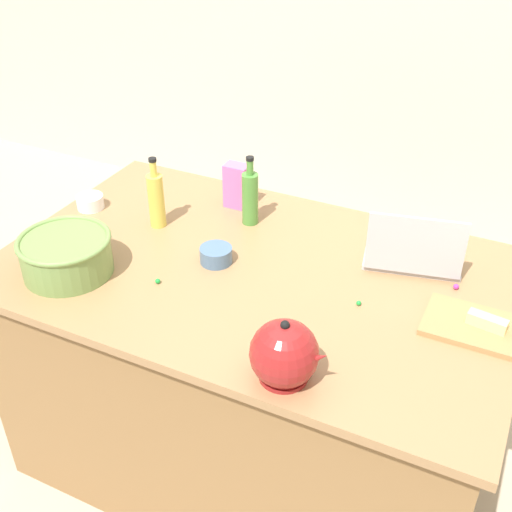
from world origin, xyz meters
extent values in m
plane|color=#B7A88E|center=(0.00, 0.00, 0.00)|extent=(12.00, 12.00, 0.00)
cube|color=beige|center=(0.00, 2.00, 1.30)|extent=(8.00, 0.10, 2.60)
cube|color=olive|center=(0.00, 0.00, 0.43)|extent=(1.61, 0.97, 0.87)
cube|color=#9E754C|center=(0.00, 0.00, 0.89)|extent=(1.67, 1.03, 0.03)
cube|color=#B7B7BC|center=(0.44, 0.28, 0.91)|extent=(0.35, 0.28, 0.02)
cube|color=black|center=(0.44, 0.29, 0.92)|extent=(0.30, 0.21, 0.00)
cube|color=#B7B7BC|center=(0.46, 0.17, 1.02)|extent=(0.30, 0.07, 0.20)
cube|color=silver|center=(0.46, 0.18, 1.02)|extent=(0.26, 0.06, 0.18)
cylinder|color=#72934C|center=(-0.54, -0.28, 0.96)|extent=(0.29, 0.29, 0.12)
cylinder|color=black|center=(-0.54, -0.28, 0.97)|extent=(0.23, 0.23, 0.11)
torus|color=#72934C|center=(-0.54, -0.28, 1.02)|extent=(0.30, 0.30, 0.02)
cylinder|color=#DBC64C|center=(-0.44, 0.10, 1.00)|extent=(0.06, 0.06, 0.20)
cylinder|color=#DBC64C|center=(-0.44, 0.10, 1.12)|extent=(0.02, 0.02, 0.06)
cylinder|color=black|center=(-0.44, 0.10, 1.16)|extent=(0.03, 0.03, 0.01)
cylinder|color=#4C8C38|center=(-0.15, 0.26, 1.00)|extent=(0.06, 0.06, 0.19)
cylinder|color=#4C8C38|center=(-0.15, 0.26, 1.12)|extent=(0.02, 0.02, 0.05)
cylinder|color=black|center=(-0.15, 0.26, 1.15)|extent=(0.03, 0.03, 0.01)
cylinder|color=maroon|center=(0.28, -0.42, 0.91)|extent=(0.13, 0.13, 0.01)
sphere|color=maroon|center=(0.28, -0.42, 0.98)|extent=(0.18, 0.18, 0.18)
cone|color=maroon|center=(0.37, -0.42, 1.00)|extent=(0.08, 0.03, 0.07)
sphere|color=black|center=(0.28, -0.42, 1.07)|extent=(0.02, 0.02, 0.02)
cube|color=#AD7F4C|center=(0.70, 0.00, 0.91)|extent=(0.31, 0.20, 0.02)
cube|color=#F4E58C|center=(0.72, 0.00, 0.94)|extent=(0.11, 0.05, 0.04)
cylinder|color=slate|center=(-0.14, -0.02, 0.93)|extent=(0.11, 0.11, 0.05)
cylinder|color=white|center=(-0.74, 0.09, 0.93)|extent=(0.10, 0.10, 0.05)
cube|color=pink|center=(-0.25, 0.35, 0.99)|extent=(0.09, 0.06, 0.17)
sphere|color=green|center=(-0.24, -0.21, 0.91)|extent=(0.02, 0.02, 0.02)
sphere|color=green|center=(0.36, -0.04, 0.91)|extent=(0.02, 0.02, 0.02)
sphere|color=#CC3399|center=(0.61, 0.17, 0.91)|extent=(0.02, 0.02, 0.02)
sphere|color=blue|center=(-0.55, -0.05, 0.91)|extent=(0.02, 0.02, 0.02)
camera|label=1|loc=(0.75, -1.54, 2.08)|focal=44.84mm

